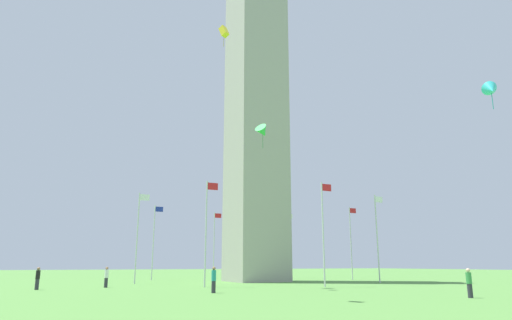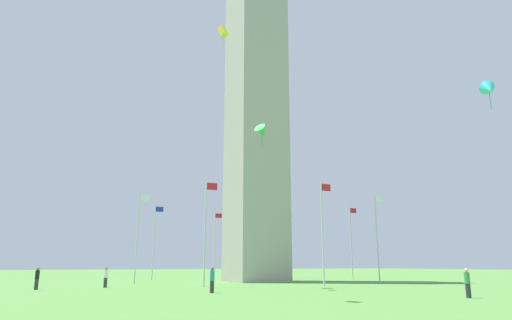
% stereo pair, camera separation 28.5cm
% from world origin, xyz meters
% --- Properties ---
extents(ground_plane, '(260.00, 260.00, 0.00)m').
position_xyz_m(ground_plane, '(0.00, 0.00, 0.00)').
color(ground_plane, '#548C3D').
extents(obelisk_monument, '(6.06, 6.06, 55.05)m').
position_xyz_m(obelisk_monument, '(0.00, 0.00, 27.53)').
color(obelisk_monument, '#A8A399').
rests_on(obelisk_monument, ground).
extents(flagpole_n, '(1.12, 0.14, 9.24)m').
position_xyz_m(flagpole_n, '(13.67, 0.00, 5.02)').
color(flagpole_n, silver).
rests_on(flagpole_n, ground).
extents(flagpole_ne, '(1.12, 0.14, 9.24)m').
position_xyz_m(flagpole_ne, '(9.68, 9.63, 5.02)').
color(flagpole_ne, silver).
rests_on(flagpole_ne, ground).
extents(flagpole_e, '(1.12, 0.14, 9.24)m').
position_xyz_m(flagpole_e, '(0.05, 13.62, 5.02)').
color(flagpole_e, silver).
rests_on(flagpole_e, ground).
extents(flagpole_se, '(1.12, 0.14, 9.24)m').
position_xyz_m(flagpole_se, '(-9.58, 9.63, 5.02)').
color(flagpole_se, silver).
rests_on(flagpole_se, ground).
extents(flagpole_s, '(1.12, 0.14, 9.24)m').
position_xyz_m(flagpole_s, '(-13.57, 0.00, 5.02)').
color(flagpole_s, silver).
rests_on(flagpole_s, ground).
extents(flagpole_sw, '(1.12, 0.14, 9.24)m').
position_xyz_m(flagpole_sw, '(-9.58, -9.63, 5.02)').
color(flagpole_sw, silver).
rests_on(flagpole_sw, ground).
extents(flagpole_w, '(1.12, 0.14, 9.24)m').
position_xyz_m(flagpole_w, '(0.05, -13.62, 5.02)').
color(flagpole_w, silver).
rests_on(flagpole_w, ground).
extents(flagpole_nw, '(1.12, 0.14, 9.24)m').
position_xyz_m(flagpole_nw, '(9.68, -9.63, 5.02)').
color(flagpole_nw, silver).
rests_on(flagpole_nw, ground).
extents(person_green_shirt, '(0.32, 0.32, 1.69)m').
position_xyz_m(person_green_shirt, '(0.14, -28.27, 0.84)').
color(person_green_shirt, '#2D2D38').
rests_on(person_green_shirt, ground).
extents(person_white_shirt, '(0.32, 0.32, 1.72)m').
position_xyz_m(person_white_shirt, '(-17.30, -6.46, 0.85)').
color(person_white_shirt, '#2D2D38').
rests_on(person_white_shirt, ground).
extents(person_teal_shirt, '(0.32, 0.32, 1.77)m').
position_xyz_m(person_teal_shirt, '(-11.74, -17.32, 0.88)').
color(person_teal_shirt, '#2D2D38').
rests_on(person_teal_shirt, ground).
extents(person_black_shirt, '(0.32, 0.32, 1.71)m').
position_xyz_m(person_black_shirt, '(-22.59, -7.66, 0.85)').
color(person_black_shirt, '#2D2D38').
rests_on(person_black_shirt, ground).
extents(kite_yellow_box, '(0.89, 1.04, 2.05)m').
position_xyz_m(kite_yellow_box, '(-9.57, -12.94, 22.42)').
color(kite_yellow_box, yellow).
extents(kite_cyan_delta, '(1.28, 1.32, 1.66)m').
position_xyz_m(kite_cyan_delta, '(-1.38, -32.22, 11.28)').
color(kite_cyan_delta, '#33C6D1').
extents(kite_green_delta, '(1.82, 1.69, 2.28)m').
position_xyz_m(kite_green_delta, '(-5.46, -12.55, 13.63)').
color(kite_green_delta, green).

